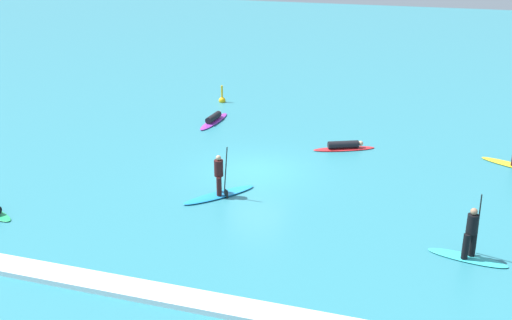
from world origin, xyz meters
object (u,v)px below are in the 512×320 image
at_px(surfer_on_red_board, 344,146).
at_px(surfer_on_purple_board, 214,119).
at_px(marker_buoy, 222,99).
at_px(surfer_on_teal_board, 470,243).
at_px(surfer_on_blue_board, 219,186).

xyz_separation_m(surfer_on_red_board, surfer_on_purple_board, (-7.49, 2.13, -0.01)).
relative_size(surfer_on_purple_board, marker_buoy, 2.91).
relative_size(surfer_on_teal_board, surfer_on_purple_board, 0.79).
height_order(surfer_on_blue_board, marker_buoy, surfer_on_blue_board).
xyz_separation_m(surfer_on_red_board, surfer_on_teal_board, (5.52, -8.91, 0.41)).
distance_m(surfer_on_blue_board, surfer_on_purple_board, 9.63).
distance_m(surfer_on_teal_board, marker_buoy, 20.45).
xyz_separation_m(surfer_on_blue_board, surfer_on_teal_board, (9.33, -2.14, 0.16)).
bearing_deg(surfer_on_blue_board, surfer_on_purple_board, 61.36).
bearing_deg(surfer_on_blue_board, marker_buoy, 58.87).
xyz_separation_m(surfer_on_teal_board, marker_buoy, (-13.97, 14.92, -0.40)).
height_order(surfer_on_teal_board, marker_buoy, surfer_on_teal_board).
height_order(surfer_on_red_board, marker_buoy, marker_buoy).
bearing_deg(marker_buoy, surfer_on_red_board, -35.44).
distance_m(surfer_on_red_board, marker_buoy, 10.37).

